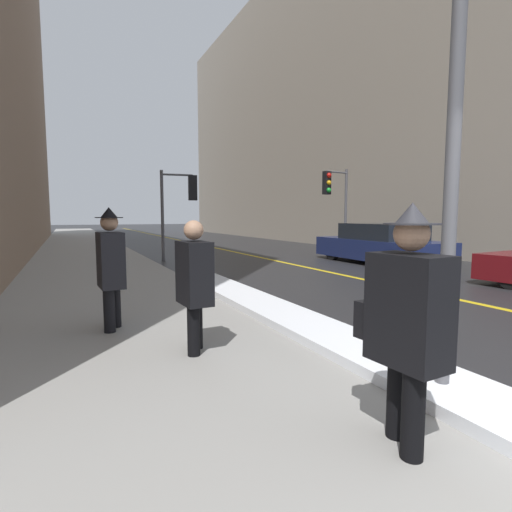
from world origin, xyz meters
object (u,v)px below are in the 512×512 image
traffic_light_near (182,196)px  traffic_light_far (334,193)px  lamp_post (458,53)px  pedestrian_in_fedora (407,318)px  parked_car_navy (380,245)px  pedestrian_in_glasses (194,280)px  pedestrian_with_shoulder_bag (111,264)px

traffic_light_near → traffic_light_far: (5.89, -1.10, 0.21)m
lamp_post → traffic_light_far: bearing=58.0°
pedestrian_in_fedora → traffic_light_near: bearing=168.1°
parked_car_navy → traffic_light_far: bearing=-1.7°
traffic_light_near → pedestrian_in_fedora: 12.56m
traffic_light_near → traffic_light_far: 6.00m
pedestrian_in_glasses → parked_car_navy: 10.18m
lamp_post → traffic_light_far: (6.75, 10.82, -0.41)m
lamp_post → pedestrian_in_fedora: size_ratio=2.90×
pedestrian_in_fedora → pedestrian_in_glasses: 2.59m
lamp_post → pedestrian_in_fedora: (-0.92, -0.45, -2.01)m
pedestrian_in_fedora → pedestrian_with_shoulder_bag: (-1.51, 3.88, 0.02)m
traffic_light_far → pedestrian_with_shoulder_bag: 11.89m
traffic_light_near → pedestrian_with_shoulder_bag: size_ratio=1.87×
parked_car_navy → lamp_post: bearing=141.9°
pedestrian_with_shoulder_bag → parked_car_navy: size_ratio=0.35×
lamp_post → parked_car_navy: 10.61m
lamp_post → traffic_light_far: 12.76m
pedestrian_in_fedora → pedestrian_with_shoulder_bag: 4.16m
pedestrian_in_fedora → pedestrian_in_glasses: size_ratio=1.09×
pedestrian_in_fedora → parked_car_navy: size_ratio=0.34×
traffic_light_near → traffic_light_far: bearing=-3.8°
traffic_light_near → parked_car_navy: (5.74, -3.92, -1.67)m
lamp_post → pedestrian_with_shoulder_bag: bearing=125.3°
traffic_light_far → parked_car_navy: (-0.15, -2.83, -1.88)m
lamp_post → traffic_light_near: size_ratio=1.52×
lamp_post → pedestrian_in_glasses: bearing=129.1°
traffic_light_near → pedestrian_with_shoulder_bag: (-3.29, -8.48, -1.37)m
pedestrian_with_shoulder_bag → parked_car_navy: (9.03, 4.56, -0.30)m
pedestrian_in_glasses → traffic_light_far: bearing=132.5°
pedestrian_with_shoulder_bag → pedestrian_in_glasses: bearing=25.4°
lamp_post → pedestrian_in_fedora: bearing=-154.2°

